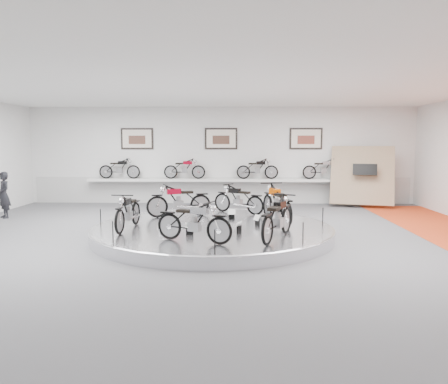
{
  "coord_description": "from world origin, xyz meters",
  "views": [
    {
      "loc": [
        0.62,
        -11.21,
        2.52
      ],
      "look_at": [
        0.3,
        0.6,
        1.19
      ],
      "focal_mm": 35.0,
      "sensor_mm": 36.0,
      "label": 1
    }
  ],
  "objects_px": {
    "display_platform": "(213,232)",
    "bike_d": "(128,211)",
    "bike_b": "(238,199)",
    "visitor": "(4,195)",
    "shelf": "(221,180)",
    "bike_f": "(277,218)",
    "bike_e": "(194,222)",
    "bike_c": "(179,200)",
    "bike_a": "(277,203)"
  },
  "relations": [
    {
      "from": "bike_d",
      "to": "visitor",
      "type": "relative_size",
      "value": 1.04
    },
    {
      "from": "shelf",
      "to": "bike_d",
      "type": "bearing_deg",
      "value": -107.32
    },
    {
      "from": "shelf",
      "to": "bike_d",
      "type": "relative_size",
      "value": 6.78
    },
    {
      "from": "bike_a",
      "to": "bike_b",
      "type": "relative_size",
      "value": 1.2
    },
    {
      "from": "display_platform",
      "to": "bike_d",
      "type": "height_order",
      "value": "bike_d"
    },
    {
      "from": "bike_b",
      "to": "bike_d",
      "type": "bearing_deg",
      "value": 77.02
    },
    {
      "from": "display_platform",
      "to": "bike_e",
      "type": "distance_m",
      "value": 2.03
    },
    {
      "from": "bike_d",
      "to": "bike_f",
      "type": "height_order",
      "value": "bike_f"
    },
    {
      "from": "bike_b",
      "to": "bike_c",
      "type": "height_order",
      "value": "bike_c"
    },
    {
      "from": "bike_c",
      "to": "bike_d",
      "type": "relative_size",
      "value": 1.04
    },
    {
      "from": "bike_b",
      "to": "bike_e",
      "type": "bearing_deg",
      "value": 109.94
    },
    {
      "from": "bike_c",
      "to": "shelf",
      "type": "bearing_deg",
      "value": -122.43
    },
    {
      "from": "display_platform",
      "to": "shelf",
      "type": "xyz_separation_m",
      "value": [
        0.0,
        6.4,
        0.85
      ]
    },
    {
      "from": "shelf",
      "to": "bike_d",
      "type": "height_order",
      "value": "bike_d"
    },
    {
      "from": "bike_a",
      "to": "bike_d",
      "type": "relative_size",
      "value": 1.15
    },
    {
      "from": "bike_d",
      "to": "bike_e",
      "type": "xyz_separation_m",
      "value": [
        1.83,
        -1.4,
        -0.01
      ]
    },
    {
      "from": "display_platform",
      "to": "bike_e",
      "type": "height_order",
      "value": "bike_e"
    },
    {
      "from": "bike_f",
      "to": "bike_d",
      "type": "bearing_deg",
      "value": 97.52
    },
    {
      "from": "shelf",
      "to": "bike_b",
      "type": "bearing_deg",
      "value": -80.63
    },
    {
      "from": "bike_a",
      "to": "bike_e",
      "type": "relative_size",
      "value": 1.17
    },
    {
      "from": "display_platform",
      "to": "bike_d",
      "type": "bearing_deg",
      "value": -166.91
    },
    {
      "from": "bike_d",
      "to": "display_platform",
      "type": "bearing_deg",
      "value": 107.57
    },
    {
      "from": "bike_a",
      "to": "bike_e",
      "type": "xyz_separation_m",
      "value": [
        -2.08,
        -2.43,
        -0.08
      ]
    },
    {
      "from": "shelf",
      "to": "visitor",
      "type": "relative_size",
      "value": 7.03
    },
    {
      "from": "display_platform",
      "to": "bike_c",
      "type": "distance_m",
      "value": 1.99
    },
    {
      "from": "display_platform",
      "to": "bike_b",
      "type": "height_order",
      "value": "bike_b"
    },
    {
      "from": "shelf",
      "to": "bike_b",
      "type": "height_order",
      "value": "bike_b"
    },
    {
      "from": "bike_b",
      "to": "bike_c",
      "type": "distance_m",
      "value": 1.9
    },
    {
      "from": "bike_d",
      "to": "bike_f",
      "type": "xyz_separation_m",
      "value": [
        3.73,
        -1.07,
        0.03
      ]
    },
    {
      "from": "bike_b",
      "to": "visitor",
      "type": "distance_m",
      "value": 7.91
    },
    {
      "from": "bike_e",
      "to": "visitor",
      "type": "height_order",
      "value": "visitor"
    },
    {
      "from": "shelf",
      "to": "bike_d",
      "type": "xyz_separation_m",
      "value": [
        -2.15,
        -6.9,
        -0.22
      ]
    },
    {
      "from": "shelf",
      "to": "bike_a",
      "type": "height_order",
      "value": "bike_a"
    },
    {
      "from": "bike_b",
      "to": "bike_d",
      "type": "xyz_separation_m",
      "value": [
        -2.85,
        -2.65,
        0.02
      ]
    },
    {
      "from": "shelf",
      "to": "bike_c",
      "type": "xyz_separation_m",
      "value": [
        -1.1,
        -4.87,
        -0.21
      ]
    },
    {
      "from": "bike_b",
      "to": "bike_f",
      "type": "height_order",
      "value": "bike_f"
    },
    {
      "from": "display_platform",
      "to": "bike_c",
      "type": "bearing_deg",
      "value": 125.69
    },
    {
      "from": "bike_b",
      "to": "visitor",
      "type": "xyz_separation_m",
      "value": [
        -7.88,
        0.68,
        0.02
      ]
    },
    {
      "from": "shelf",
      "to": "bike_e",
      "type": "relative_size",
      "value": 6.89
    },
    {
      "from": "bike_e",
      "to": "shelf",
      "type": "bearing_deg",
      "value": 110.73
    },
    {
      "from": "bike_e",
      "to": "bike_c",
      "type": "bearing_deg",
      "value": 125.69
    },
    {
      "from": "bike_b",
      "to": "bike_f",
      "type": "distance_m",
      "value": 3.83
    },
    {
      "from": "bike_a",
      "to": "bike_d",
      "type": "height_order",
      "value": "bike_a"
    },
    {
      "from": "display_platform",
      "to": "bike_d",
      "type": "distance_m",
      "value": 2.3
    },
    {
      "from": "bike_a",
      "to": "bike_c",
      "type": "relative_size",
      "value": 1.11
    },
    {
      "from": "bike_e",
      "to": "display_platform",
      "type": "bearing_deg",
      "value": 103.34
    },
    {
      "from": "display_platform",
      "to": "bike_f",
      "type": "distance_m",
      "value": 2.33
    },
    {
      "from": "display_platform",
      "to": "bike_e",
      "type": "bearing_deg",
      "value": -99.61
    },
    {
      "from": "display_platform",
      "to": "bike_c",
      "type": "relative_size",
      "value": 3.81
    },
    {
      "from": "bike_e",
      "to": "bike_f",
      "type": "xyz_separation_m",
      "value": [
        1.9,
        0.33,
        0.04
      ]
    }
  ]
}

